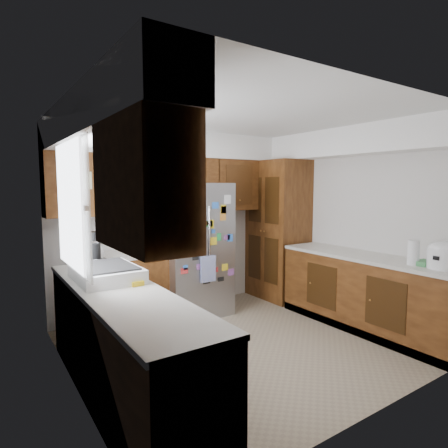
% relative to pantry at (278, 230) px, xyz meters
% --- Properties ---
extents(floor, '(3.60, 3.60, 0.00)m').
position_rel_pantry_xyz_m(floor, '(-1.50, -1.15, -1.07)').
color(floor, tan).
rests_on(floor, ground).
extents(room_shell, '(3.64, 3.24, 2.52)m').
position_rel_pantry_xyz_m(room_shell, '(-1.61, -0.79, 0.75)').
color(room_shell, silver).
rests_on(room_shell, ground).
extents(left_counter_run, '(1.36, 3.20, 0.92)m').
position_rel_pantry_xyz_m(left_counter_run, '(-2.86, -1.12, -0.65)').
color(left_counter_run, '#3D1F0B').
rests_on(left_counter_run, ground).
extents(right_counter_run, '(0.63, 2.25, 0.92)m').
position_rel_pantry_xyz_m(right_counter_run, '(0.00, -1.62, -0.65)').
color(right_counter_run, '#3D1F0B').
rests_on(right_counter_run, ground).
extents(pantry, '(0.60, 0.90, 2.15)m').
position_rel_pantry_xyz_m(pantry, '(0.00, 0.00, 0.00)').
color(pantry, '#3D1F0B').
rests_on(pantry, ground).
extents(fridge, '(0.90, 0.79, 1.80)m').
position_rel_pantry_xyz_m(fridge, '(-1.50, 0.05, -0.17)').
color(fridge, gray).
rests_on(fridge, ground).
extents(bridge_cabinet, '(0.96, 0.34, 0.35)m').
position_rel_pantry_xyz_m(bridge_cabinet, '(-1.50, 0.28, 0.90)').
color(bridge_cabinet, '#3D1F0B').
rests_on(bridge_cabinet, fridge).
extents(fridge_top_items, '(0.59, 0.34, 0.26)m').
position_rel_pantry_xyz_m(fridge_top_items, '(-1.56, 0.24, 1.19)').
color(fridge_top_items, '#2849AB').
rests_on(fridge_top_items, bridge_cabinet).
extents(sink_assembly, '(0.52, 0.73, 0.37)m').
position_rel_pantry_xyz_m(sink_assembly, '(-3.00, -1.05, -0.09)').
color(sink_assembly, white).
rests_on(sink_assembly, left_counter_run).
extents(left_counter_clutter, '(0.36, 0.84, 0.38)m').
position_rel_pantry_xyz_m(left_counter_clutter, '(-2.96, -0.32, -0.02)').
color(left_counter_clutter, black).
rests_on(left_counter_clutter, left_counter_run).
extents(rice_cooker, '(0.33, 0.32, 0.28)m').
position_rel_pantry_xyz_m(rice_cooker, '(-0.00, -2.51, -0.01)').
color(rice_cooker, white).
rests_on(rice_cooker, right_counter_run).
extents(paper_towel, '(0.12, 0.12, 0.27)m').
position_rel_pantry_xyz_m(paper_towel, '(-0.08, -2.23, -0.02)').
color(paper_towel, white).
rests_on(paper_towel, right_counter_run).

